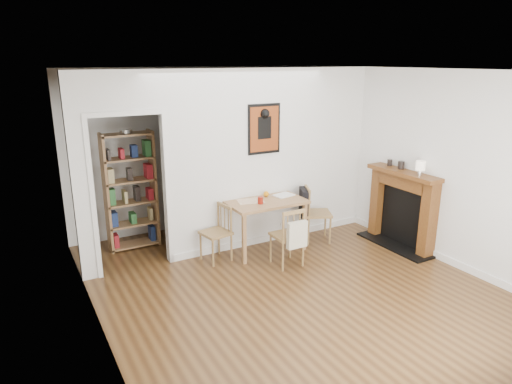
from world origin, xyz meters
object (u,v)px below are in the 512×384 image
notebook (284,195)px  fireplace (403,206)px  dining_table (265,206)px  orange_fruit (266,194)px  chair_right (316,213)px  mantel_lamp (420,166)px  ceramic_jar_b (390,163)px  ceramic_jar_a (401,165)px  bookshelf (131,192)px  chair_left (216,234)px  red_glass (260,200)px  chair_front (287,236)px

notebook → fireplace: bearing=-30.9°
dining_table → orange_fruit: (0.11, 0.15, 0.13)m
chair_right → dining_table: bearing=174.3°
mantel_lamp → ceramic_jar_b: size_ratio=2.19×
fireplace → notebook: 1.78m
notebook → ceramic_jar_a: bearing=-27.6°
dining_table → chair_right: (0.86, -0.09, -0.22)m
chair_right → orange_fruit: chair_right is taller
bookshelf → fireplace: bookshelf is taller
chair_left → orange_fruit: 0.99m
dining_table → ceramic_jar_a: ceramic_jar_a is taller
fireplace → mantel_lamp: bearing=-100.5°
ceramic_jar_b → chair_left: bearing=169.4°
dining_table → fireplace: 2.06m
chair_left → chair_right: size_ratio=0.92×
notebook → bookshelf: bearing=153.5°
red_glass → mantel_lamp: 2.27m
fireplace → ceramic_jar_b: (0.02, 0.35, 0.59)m
chair_right → ceramic_jar_b: bearing=-21.9°
dining_table → bookshelf: bearing=147.3°
chair_right → ceramic_jar_a: 1.44m
chair_right → chair_left: bearing=177.0°
chair_right → chair_front: bearing=-149.1°
orange_fruit → ceramic_jar_a: 2.03m
chair_front → fireplace: bearing=-7.5°
chair_right → notebook: 0.62m
notebook → ceramic_jar_a: 1.78m
notebook → chair_right: bearing=-16.1°
chair_right → ceramic_jar_b: size_ratio=9.21×
orange_fruit → mantel_lamp: bearing=-37.1°
chair_front → mantel_lamp: 2.09m
red_glass → notebook: (0.50, 0.17, -0.04)m
chair_front → mantel_lamp: bearing=-16.7°
chair_left → notebook: 1.20m
bookshelf → fireplace: bearing=-28.4°
bookshelf → orange_fruit: bearing=-27.5°
fireplace → chair_right: bearing=143.0°
orange_fruit → red_glass: bearing=-133.6°
chair_right → ceramic_jar_a: (1.02, -0.65, 0.77)m
ceramic_jar_a → ceramic_jar_b: 0.24m
orange_fruit → mantel_lamp: size_ratio=0.40×
chair_left → red_glass: bearing=-10.0°
ceramic_jar_b → notebook: bearing=160.0°
dining_table → orange_fruit: bearing=54.2°
bookshelf → ceramic_jar_a: (3.54, -1.80, 0.36)m
chair_left → chair_right: 1.65m
bookshelf → red_glass: (1.51, -1.18, -0.04)m
ceramic_jar_b → bookshelf: bearing=156.2°
chair_front → bookshelf: 2.39m
orange_fruit → ceramic_jar_b: ceramic_jar_b is taller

